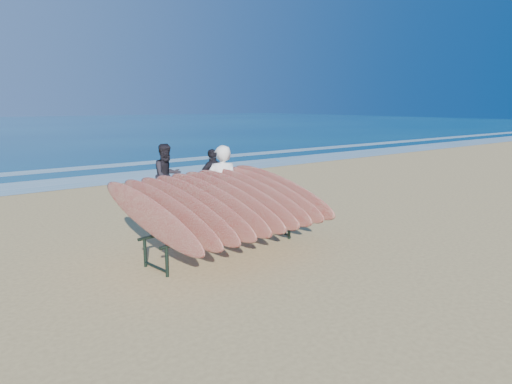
{
  "coord_description": "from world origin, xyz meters",
  "views": [
    {
      "loc": [
        -5.58,
        -6.46,
        2.73
      ],
      "look_at": [
        0.0,
        0.8,
        0.95
      ],
      "focal_mm": 32.0,
      "sensor_mm": 36.0,
      "label": 1
    }
  ],
  "objects_px": {
    "surfboard_rack": "(223,202)",
    "person_dark_b": "(213,178)",
    "person_white": "(222,189)",
    "person_dark_a": "(167,176)"
  },
  "relations": [
    {
      "from": "surfboard_rack",
      "to": "person_white",
      "type": "bearing_deg",
      "value": 50.3
    },
    {
      "from": "person_dark_a",
      "to": "person_dark_b",
      "type": "height_order",
      "value": "person_dark_a"
    },
    {
      "from": "person_dark_b",
      "to": "person_dark_a",
      "type": "bearing_deg",
      "value": -39.18
    },
    {
      "from": "surfboard_rack",
      "to": "person_dark_a",
      "type": "relative_size",
      "value": 2.07
    },
    {
      "from": "person_white",
      "to": "person_dark_b",
      "type": "bearing_deg",
      "value": -97.13
    },
    {
      "from": "surfboard_rack",
      "to": "person_white",
      "type": "relative_size",
      "value": 1.89
    },
    {
      "from": "surfboard_rack",
      "to": "person_dark_b",
      "type": "distance_m",
      "value": 3.79
    },
    {
      "from": "person_white",
      "to": "person_dark_a",
      "type": "distance_m",
      "value": 2.81
    },
    {
      "from": "person_white",
      "to": "person_dark_b",
      "type": "height_order",
      "value": "person_white"
    },
    {
      "from": "surfboard_rack",
      "to": "person_dark_b",
      "type": "xyz_separation_m",
      "value": [
        1.86,
        3.3,
        -0.16
      ]
    }
  ]
}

